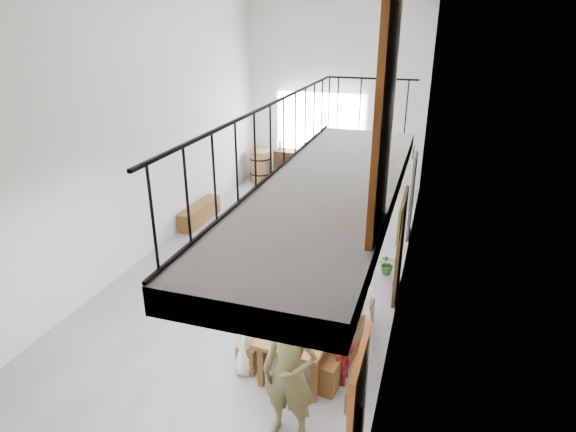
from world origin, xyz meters
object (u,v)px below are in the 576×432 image
(bench_inner, at_px, (273,329))
(serving_counter, at_px, (304,167))
(oak_barrel, at_px, (260,166))
(tasting_table, at_px, (312,313))
(host_standing, at_px, (290,373))
(side_bench, at_px, (200,213))
(bicycle_near, at_px, (372,180))

(bench_inner, bearing_deg, serving_counter, 109.74)
(bench_inner, relative_size, oak_barrel, 1.89)
(tasting_table, bearing_deg, host_standing, -79.37)
(bench_inner, height_order, serving_counter, serving_counter)
(tasting_table, distance_m, side_bench, 5.87)
(oak_barrel, distance_m, bicycle_near, 3.62)
(host_standing, distance_m, bicycle_near, 9.40)
(bench_inner, xyz_separation_m, side_bench, (-3.43, 4.09, 0.02))
(bench_inner, bearing_deg, oak_barrel, 119.55)
(side_bench, distance_m, host_standing, 7.26)
(tasting_table, relative_size, bench_inner, 1.29)
(bench_inner, xyz_separation_m, serving_counter, (-1.75, 8.03, 0.29))
(oak_barrel, distance_m, host_standing, 10.33)
(tasting_table, relative_size, host_standing, 1.26)
(host_standing, bearing_deg, serving_counter, 110.06)
(serving_counter, bearing_deg, tasting_table, -74.01)
(side_bench, xyz_separation_m, serving_counter, (1.68, 3.94, 0.27))
(oak_barrel, height_order, bicycle_near, oak_barrel)
(tasting_table, distance_m, oak_barrel, 8.75)
(bicycle_near, bearing_deg, host_standing, -154.44)
(bench_inner, bearing_deg, bicycle_near, 94.01)
(side_bench, distance_m, oak_barrel, 3.71)
(oak_barrel, bearing_deg, host_standing, -67.21)
(tasting_table, height_order, serving_counter, serving_counter)
(serving_counter, bearing_deg, side_bench, -113.77)
(oak_barrel, relative_size, bicycle_near, 0.62)
(bench_inner, distance_m, serving_counter, 8.22)
(host_standing, bearing_deg, tasting_table, 100.80)
(side_bench, bearing_deg, bicycle_near, 42.41)
(serving_counter, distance_m, bicycle_near, 2.24)
(host_standing, bearing_deg, bench_inner, 121.03)
(oak_barrel, relative_size, serving_counter, 0.52)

